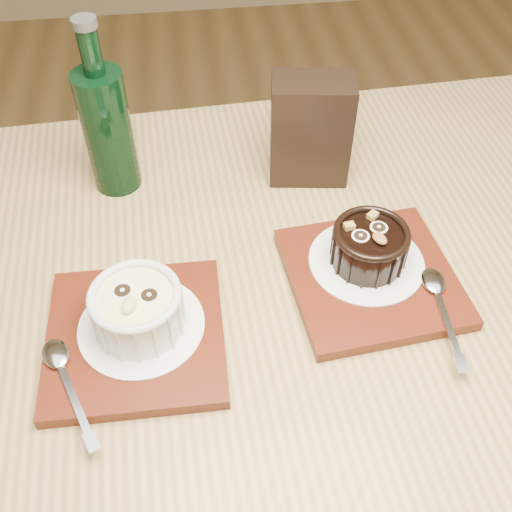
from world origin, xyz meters
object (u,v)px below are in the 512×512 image
(ramekin_white, at_px, (137,308))
(ramekin_dark, at_px, (370,245))
(condiment_stand, at_px, (310,130))
(green_bottle, at_px, (107,127))
(table, at_px, (257,359))
(tray_left, at_px, (136,336))
(tray_right, at_px, (371,277))

(ramekin_white, relative_size, ramekin_dark, 1.10)
(condiment_stand, bearing_deg, green_bottle, 176.70)
(ramekin_white, bearing_deg, table, 25.21)
(ramekin_dark, relative_size, condiment_stand, 0.60)
(tray_left, distance_m, condiment_stand, 0.34)
(table, xyz_separation_m, green_bottle, (-0.15, 0.24, 0.18))
(tray_left, height_order, ramekin_dark, ramekin_dark)
(tray_right, bearing_deg, condiment_stand, 100.26)
(tray_right, relative_size, ramekin_dark, 2.14)
(ramekin_dark, bearing_deg, condiment_stand, 76.93)
(table, relative_size, tray_left, 6.88)
(tray_left, bearing_deg, condiment_stand, 47.06)
(ramekin_white, height_order, condiment_stand, condiment_stand)
(ramekin_dark, bearing_deg, tray_right, -106.46)
(ramekin_white, xyz_separation_m, condiment_stand, (0.22, 0.24, 0.02))
(condiment_stand, xyz_separation_m, green_bottle, (-0.25, 0.01, 0.02))
(tray_left, relative_size, green_bottle, 0.80)
(table, bearing_deg, condiment_stand, 66.61)
(condiment_stand, bearing_deg, tray_right, -79.74)
(ramekin_dark, bearing_deg, tray_left, 170.17)
(tray_right, xyz_separation_m, green_bottle, (-0.29, 0.21, 0.08))
(table, bearing_deg, tray_left, -171.55)
(tray_right, distance_m, green_bottle, 0.36)
(ramekin_white, height_order, ramekin_dark, ramekin_white)
(tray_right, height_order, ramekin_dark, ramekin_dark)
(tray_right, relative_size, condiment_stand, 1.29)
(table, bearing_deg, tray_right, 11.60)
(tray_left, relative_size, condiment_stand, 1.29)
(condiment_stand, bearing_deg, ramekin_white, -132.84)
(tray_left, xyz_separation_m, tray_right, (0.26, 0.05, 0.00))
(ramekin_white, distance_m, ramekin_dark, 0.26)
(ramekin_dark, bearing_deg, green_bottle, 122.06)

